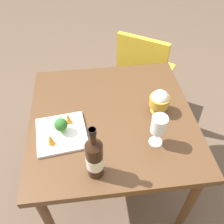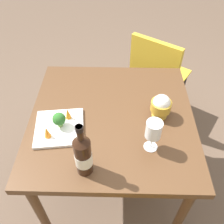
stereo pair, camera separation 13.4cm
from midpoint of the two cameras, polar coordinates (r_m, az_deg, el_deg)
The scene contains 10 objects.
ground_plane at distance 1.98m, azimuth 2.01°, elevation -16.02°, with size 8.00×8.00×0.00m, color brown.
dining_table at distance 1.42m, azimuth 2.69°, elevation -3.42°, with size 0.90×0.90×0.75m.
chair_by_wall at distance 2.07m, azimuth 12.15°, elevation 8.86°, with size 0.55×0.55×0.85m.
wine_bottle at distance 1.06m, azimuth -3.10°, elevation -10.12°, with size 0.08×0.08×0.30m.
wine_glass at distance 1.15m, azimuth 12.94°, elevation -4.33°, with size 0.08×0.08×0.18m.
rice_bowl at distance 1.35m, azimuth 14.11°, elevation 1.26°, with size 0.11×0.11×0.14m.
serving_plate at distance 1.31m, azimuth -9.26°, elevation -3.76°, with size 0.28×0.28×0.02m.
broccoli_floret at distance 1.27m, azimuth -9.26°, elevation -1.84°, with size 0.07×0.07×0.09m.
carrot_garnish_left at distance 1.31m, azimuth -7.37°, elevation -0.46°, with size 0.03×0.03×0.07m.
carrot_garnish_right at distance 1.24m, azimuth -11.94°, elevation -4.75°, with size 0.03×0.03×0.07m.
Camera 2 is at (0.93, 0.02, 1.75)m, focal length 39.40 mm.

